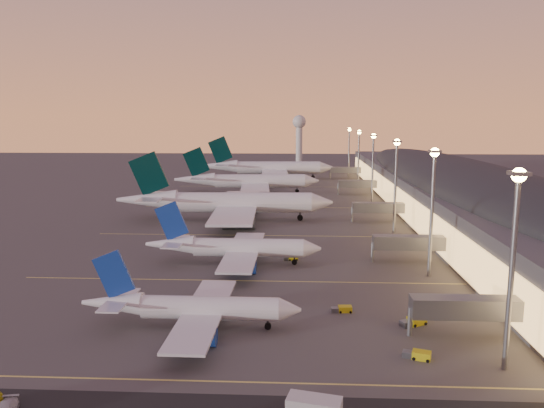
% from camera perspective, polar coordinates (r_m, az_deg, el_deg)
% --- Properties ---
extents(ground, '(700.00, 700.00, 0.00)m').
position_cam_1_polar(ground, '(110.02, -2.21, -7.46)').
color(ground, '#464441').
extents(airliner_narrow_south, '(33.79, 30.07, 12.11)m').
position_cam_1_polar(airliner_narrow_south, '(83.14, -8.69, -10.99)').
color(airliner_narrow_south, silver).
rests_on(airliner_narrow_south, ground).
extents(airliner_narrow_north, '(38.53, 34.27, 13.82)m').
position_cam_1_polar(airliner_narrow_north, '(116.34, -4.19, -4.72)').
color(airliner_narrow_north, silver).
rests_on(airliner_narrow_north, ground).
extents(airliner_wide_near, '(66.84, 60.82, 21.41)m').
position_cam_1_polar(airliner_wide_near, '(164.02, -5.05, 0.13)').
color(airliner_wide_near, silver).
rests_on(airliner_wide_near, ground).
extents(airliner_wide_mid, '(60.50, 55.24, 19.35)m').
position_cam_1_polar(airliner_wide_mid, '(221.82, -2.69, 2.46)').
color(airliner_wide_mid, silver).
rests_on(airliner_wide_mid, ground).
extents(airliner_wide_far, '(68.27, 62.21, 21.85)m').
position_cam_1_polar(airliner_wide_far, '(272.15, -0.54, 3.91)').
color(airliner_wide_far, silver).
rests_on(airliner_wide_far, ground).
extents(terminal_building, '(56.35, 255.00, 17.46)m').
position_cam_1_polar(terminal_building, '(186.35, 19.15, 1.78)').
color(terminal_building, '#454549').
rests_on(terminal_building, ground).
extents(light_masts, '(2.20, 217.20, 25.90)m').
position_cam_1_polar(light_masts, '(172.51, 11.72, 4.46)').
color(light_masts, slate).
rests_on(light_masts, ground).
extents(radar_tower, '(9.00, 9.00, 32.50)m').
position_cam_1_polar(radar_tower, '(364.97, 2.94, 7.87)').
color(radar_tower, silver).
rests_on(radar_tower, ground).
extents(lane_markings, '(90.00, 180.36, 0.00)m').
position_cam_1_polar(lane_markings, '(148.62, -0.87, -2.97)').
color(lane_markings, '#D8C659').
rests_on(lane_markings, ground).
extents(baggage_tug_a, '(3.93, 2.59, 1.09)m').
position_cam_1_polar(baggage_tug_a, '(76.06, 15.42, -15.39)').
color(baggage_tug_a, gold).
rests_on(baggage_tug_a, ground).
extents(baggage_tug_b, '(3.46, 1.64, 1.01)m').
position_cam_1_polar(baggage_tug_b, '(90.00, 7.59, -11.15)').
color(baggage_tug_b, gold).
rests_on(baggage_tug_b, ground).
extents(baggage_tug_c, '(3.38, 1.73, 0.97)m').
position_cam_1_polar(baggage_tug_c, '(119.67, 2.08, -5.84)').
color(baggage_tug_c, gold).
rests_on(baggage_tug_c, ground).
extents(baggage_tug_d, '(4.46, 3.39, 1.25)m').
position_cam_1_polar(baggage_tug_d, '(86.89, 15.02, -12.10)').
color(baggage_tug_d, gold).
rests_on(baggage_tug_d, ground).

